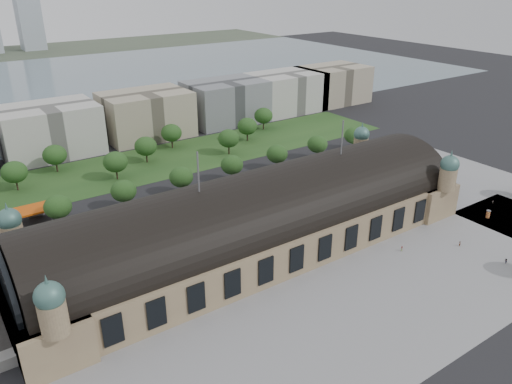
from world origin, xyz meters
TOP-DOWN VIEW (x-y plane):
  - ground at (0.00, 0.00)m, footprint 900.00×900.00m
  - station at (0.00, 0.00)m, footprint 150.00×48.40m
  - plaza_south at (10.00, -44.00)m, footprint 190.00×48.00m
  - plaza_east at (103.00, 0.00)m, footprint 56.00×100.00m
  - road_slab at (-20.00, 38.00)m, footprint 260.00×26.00m
  - grass_belt at (-15.00, 93.00)m, footprint 300.00×45.00m
  - petrol_station at (-53.91, 65.28)m, footprint 14.00×13.00m
  - lake at (0.00, 298.00)m, footprint 700.00×320.00m
  - far_tower_right at (45.00, 508.00)m, footprint 24.00×24.00m
  - office_3 at (-30.00, 133.00)m, footprint 45.00×32.00m
  - office_4 at (20.00, 133.00)m, footprint 45.00×32.00m
  - office_5 at (70.00, 133.00)m, footprint 45.00×32.00m
  - office_6 at (115.00, 133.00)m, footprint 45.00×32.00m
  - office_7 at (155.00, 133.00)m, footprint 45.00×32.00m
  - tree_row_3 at (-48.00, 53.00)m, footprint 9.60×9.60m
  - tree_row_4 at (-24.00, 53.00)m, footprint 9.60×9.60m
  - tree_row_5 at (0.00, 53.00)m, footprint 9.60×9.60m
  - tree_row_6 at (24.00, 53.00)m, footprint 9.60×9.60m
  - tree_row_7 at (48.00, 53.00)m, footprint 9.60×9.60m
  - tree_row_8 at (72.00, 53.00)m, footprint 9.60×9.60m
  - tree_row_9 at (96.00, 53.00)m, footprint 9.60×9.60m
  - tree_belt_4 at (-54.00, 95.00)m, footprint 10.40×10.40m
  - tree_belt_5 at (-35.00, 107.00)m, footprint 10.40×10.40m
  - tree_belt_6 at (-16.00, 83.00)m, footprint 10.40×10.40m
  - tree_belt_7 at (3.00, 95.00)m, footprint 10.40×10.40m
  - tree_belt_8 at (22.00, 107.00)m, footprint 10.40×10.40m
  - tree_belt_9 at (41.00, 83.00)m, footprint 10.40×10.40m
  - tree_belt_10 at (60.00, 95.00)m, footprint 10.40×10.40m
  - tree_belt_11 at (79.00, 107.00)m, footprint 10.40×10.40m
  - traffic_car_2 at (-64.15, 29.47)m, footprint 4.96×2.53m
  - traffic_car_3 at (-38.90, 43.29)m, footprint 4.65×2.33m
  - traffic_car_4 at (15.33, 29.07)m, footprint 4.51×2.14m
  - traffic_car_5 at (57.43, 46.92)m, footprint 4.52×1.68m
  - traffic_car_6 at (84.27, 36.26)m, footprint 5.57×2.68m
  - parked_car_0 at (-56.57, 25.00)m, footprint 4.23×3.64m
  - parked_car_1 at (-71.71, 22.56)m, footprint 6.00×4.73m
  - parked_car_2 at (-47.55, 21.14)m, footprint 4.76×3.38m
  - parked_car_3 at (-49.74, 21.00)m, footprint 4.17×3.17m
  - parked_car_4 at (-58.76, 23.11)m, footprint 4.91×3.80m
  - parked_car_5 at (-44.95, 21.69)m, footprint 6.03×5.44m
  - parked_car_6 at (-23.35, 23.47)m, footprint 5.49×4.82m
  - bus_west at (7.84, 32.00)m, footprint 11.10×3.19m
  - bus_mid at (-2.59, 32.00)m, footprint 13.23×3.56m
  - bus_east at (9.10, 28.12)m, footprint 11.25×3.55m
  - advertising_column at (82.21, -30.00)m, footprint 1.59×1.59m
  - pedestrian_0 at (37.60, -27.91)m, footprint 0.92×0.63m
  - pedestrian_1 at (55.78, -36.64)m, footprint 0.72×0.81m
  - pedestrian_2 at (94.99, -24.00)m, footprint 0.82×0.88m
  - pedestrian_4 at (58.04, -51.27)m, footprint 0.86×1.26m

SIDE VIEW (x-z plane):
  - ground at x=0.00m, z-range 0.00..0.00m
  - plaza_south at x=10.00m, z-range -0.06..0.06m
  - plaza_east at x=103.00m, z-range -0.06..0.06m
  - road_slab at x=-20.00m, z-range -0.05..0.05m
  - grass_belt at x=-15.00m, z-range -0.05..0.05m
  - lake at x=0.00m, z-range -0.04..0.04m
  - parked_car_2 at x=-47.55m, z-range 0.00..1.28m
  - traffic_car_3 at x=-38.90m, z-range 0.00..1.30m
  - parked_car_3 at x=-49.74m, z-range 0.00..1.32m
  - traffic_car_2 at x=-64.15m, z-range 0.00..1.34m
  - parked_car_0 at x=-56.57m, z-range 0.00..1.38m
  - traffic_car_5 at x=57.43m, z-range 0.00..1.47m
  - traffic_car_4 at x=15.33m, z-range 0.00..1.49m
  - parked_car_1 at x=-71.71m, z-range 0.00..1.52m
  - parked_car_6 at x=-23.35m, z-range 0.00..1.52m
  - traffic_car_6 at x=84.27m, z-range 0.00..1.53m
  - parked_car_4 at x=-58.76m, z-range 0.00..1.56m
  - parked_car_5 at x=-44.95m, z-range 0.00..1.56m
  - pedestrian_2 at x=94.99m, z-range 0.00..1.59m
  - pedestrian_0 at x=37.60m, z-range 0.00..1.75m
  - pedestrian_4 at x=58.04m, z-range 0.00..1.79m
  - pedestrian_1 at x=55.78m, z-range 0.00..1.87m
  - bus_west at x=7.84m, z-range 0.00..3.06m
  - bus_east at x=9.10m, z-range 0.00..3.08m
  - advertising_column at x=82.21m, z-range 0.06..3.08m
  - bus_mid at x=-2.59m, z-range 0.00..3.66m
  - petrol_station at x=-53.91m, z-range 0.42..5.47m
  - tree_row_3 at x=-48.00m, z-range 1.67..13.19m
  - tree_row_4 at x=-24.00m, z-range 1.67..13.19m
  - tree_row_5 at x=0.00m, z-range 1.67..13.19m
  - tree_row_6 at x=24.00m, z-range 1.67..13.19m
  - tree_row_7 at x=48.00m, z-range 1.67..13.19m
  - tree_row_8 at x=72.00m, z-range 1.67..13.19m
  - tree_row_9 at x=96.00m, z-range 1.67..13.19m
  - tree_belt_4 at x=-54.00m, z-range 1.81..14.29m
  - tree_belt_5 at x=-35.00m, z-range 1.81..14.29m
  - tree_belt_6 at x=-16.00m, z-range 1.81..14.29m
  - tree_belt_7 at x=3.00m, z-range 1.81..14.29m
  - tree_belt_8 at x=22.00m, z-range 1.81..14.29m
  - tree_belt_9 at x=41.00m, z-range 1.81..14.29m
  - tree_belt_10 at x=60.00m, z-range 1.81..14.29m
  - tree_belt_11 at x=79.00m, z-range 1.81..14.29m
  - station at x=0.00m, z-range -11.87..32.43m
  - office_3 at x=-30.00m, z-range 0.00..24.00m
  - office_4 at x=20.00m, z-range 0.00..24.00m
  - office_5 at x=70.00m, z-range 0.00..24.00m
  - office_6 at x=115.00m, z-range 0.00..24.00m
  - office_7 at x=155.00m, z-range 0.00..24.00m
  - far_tower_right at x=45.00m, z-range 0.00..75.00m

